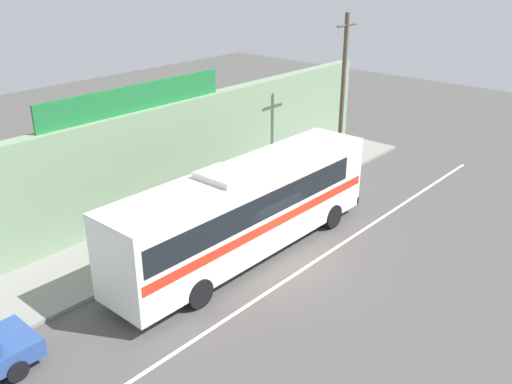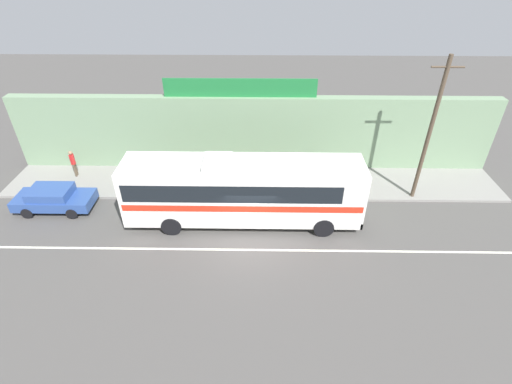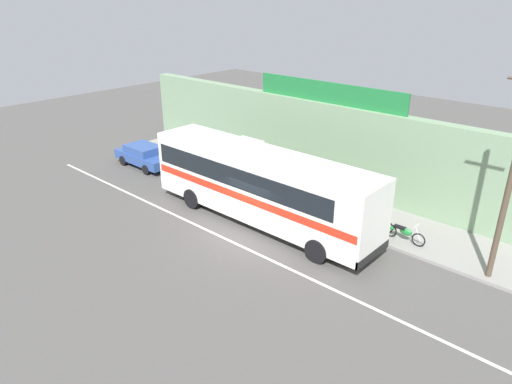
# 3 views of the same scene
# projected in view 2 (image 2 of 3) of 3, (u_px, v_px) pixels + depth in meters

# --- Properties ---
(ground_plane) EXTENTS (70.00, 70.00, 0.00)m
(ground_plane) POSITION_uv_depth(u_px,v_px,m) (251.00, 239.00, 19.57)
(ground_plane) COLOR #4F4C49
(sidewalk_slab) EXTENTS (30.00, 3.60, 0.14)m
(sidewalk_slab) POSITION_uv_depth(u_px,v_px,m) (253.00, 183.00, 23.82)
(sidewalk_slab) COLOR gray
(sidewalk_slab) RESTS_ON ground_plane
(storefront_facade) EXTENTS (30.00, 0.70, 4.80)m
(storefront_facade) POSITION_uv_depth(u_px,v_px,m) (253.00, 133.00, 24.28)
(storefront_facade) COLOR gray
(storefront_facade) RESTS_ON ground_plane
(storefront_billboard) EXTENTS (9.10, 0.12, 1.10)m
(storefront_billboard) POSITION_uv_depth(u_px,v_px,m) (240.00, 88.00, 22.63)
(storefront_billboard) COLOR #1E7538
(storefront_billboard) RESTS_ON storefront_facade
(road_center_stripe) EXTENTS (30.00, 0.14, 0.01)m
(road_center_stripe) POSITION_uv_depth(u_px,v_px,m) (250.00, 250.00, 18.90)
(road_center_stripe) COLOR silver
(road_center_stripe) RESTS_ON ground_plane
(intercity_bus) EXTENTS (12.17, 2.60, 3.78)m
(intercity_bus) POSITION_uv_depth(u_px,v_px,m) (241.00, 189.00, 19.66)
(intercity_bus) COLOR white
(intercity_bus) RESTS_ON ground_plane
(parked_car) EXTENTS (4.24, 1.85, 1.37)m
(parked_car) POSITION_uv_depth(u_px,v_px,m) (54.00, 198.00, 21.28)
(parked_car) COLOR #2D4C93
(parked_car) RESTS_ON ground_plane
(utility_pole) EXTENTS (1.60, 0.22, 8.10)m
(utility_pole) POSITION_uv_depth(u_px,v_px,m) (430.00, 130.00, 20.17)
(utility_pole) COLOR brown
(utility_pole) RESTS_ON sidewalk_slab
(motorcycle_green) EXTENTS (1.93, 0.56, 0.94)m
(motorcycle_green) POSITION_uv_depth(u_px,v_px,m) (321.00, 184.00, 22.80)
(motorcycle_green) COLOR black
(motorcycle_green) RESTS_ON sidewalk_slab
(motorcycle_blue) EXTENTS (1.94, 0.56, 0.94)m
(motorcycle_blue) POSITION_uv_depth(u_px,v_px,m) (349.00, 186.00, 22.61)
(motorcycle_blue) COLOR black
(motorcycle_blue) RESTS_ON sidewalk_slab
(pedestrian_by_curb) EXTENTS (0.30, 0.48, 1.74)m
(pedestrian_by_curb) POSITION_uv_depth(u_px,v_px,m) (73.00, 162.00, 23.82)
(pedestrian_by_curb) COLOR brown
(pedestrian_by_curb) RESTS_ON sidewalk_slab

